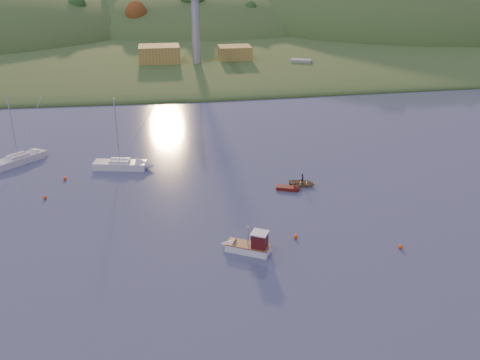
{
  "coord_description": "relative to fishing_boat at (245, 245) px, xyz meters",
  "views": [
    {
      "loc": [
        -8.02,
        -26.23,
        32.41
      ],
      "look_at": [
        1.65,
        38.29,
        3.58
      ],
      "focal_mm": 40.0,
      "sensor_mm": 36.0,
      "label": 1
    }
  ],
  "objects": [
    {
      "name": "fishing_boat",
      "position": [
        0.0,
        0.0,
        0.0
      ],
      "size": [
        6.05,
        4.43,
        3.76
      ],
      "rotation": [
        0.0,
        0.0,
        2.64
      ],
      "color": "white",
      "rests_on": "ground"
    },
    {
      "name": "red_tender",
      "position": [
        9.32,
        15.48,
        -0.58
      ],
      "size": [
        3.74,
        2.43,
        1.21
      ],
      "rotation": [
        0.0,
        0.0,
        -0.38
      ],
      "color": "#55140C",
      "rests_on": "ground"
    },
    {
      "name": "canoe",
      "position": [
        11.21,
        16.87,
        -0.43
      ],
      "size": [
        4.52,
        3.82,
        0.8
      ],
      "primitive_type": "imported",
      "rotation": [
        0.0,
        0.0,
        1.25
      ],
      "color": "#9C8356",
      "rests_on": "ground"
    },
    {
      "name": "sailboat_near",
      "position": [
        -31.88,
        32.08,
        -0.09
      ],
      "size": [
        7.69,
        7.5,
        11.47
      ],
      "rotation": [
        0.0,
        0.0,
        0.76
      ],
      "color": "silver",
      "rests_on": "ground"
    },
    {
      "name": "shed_east",
      "position": [
        12.62,
        97.91,
        3.57
      ],
      "size": [
        9.0,
        7.0,
        4.0
      ],
      "primitive_type": "cube",
      "color": "olive",
      "rests_on": "wharf"
    },
    {
      "name": "buoy_3",
      "position": [
        -23.53,
        24.1,
        -0.58
      ],
      "size": [
        0.5,
        0.5,
        0.5
      ],
      "primitive_type": "sphere",
      "color": "#FE4D0D",
      "rests_on": "ground"
    },
    {
      "name": "hill_center",
      "position": [
        9.62,
        183.91,
        -0.83
      ],
      "size": [
        140.0,
        120.0,
        36.0
      ],
      "primitive_type": "ellipsoid",
      "color": "#2A5220",
      "rests_on": "ground"
    },
    {
      "name": "sailboat_far",
      "position": [
        -15.55,
        27.5,
        -0.1
      ],
      "size": [
        8.49,
        4.04,
        11.32
      ],
      "rotation": [
        0.0,
        0.0,
        -0.2
      ],
      "color": "silver",
      "rests_on": "ground"
    },
    {
      "name": "shore_slope",
      "position": [
        -0.38,
        138.91,
        -0.83
      ],
      "size": [
        640.0,
        150.0,
        7.0
      ],
      "primitive_type": "ellipsoid",
      "color": "#2A5220",
      "rests_on": "ground"
    },
    {
      "name": "wharf",
      "position": [
        4.62,
        95.91,
        0.37
      ],
      "size": [
        42.0,
        16.0,
        2.4
      ],
      "primitive_type": "cube",
      "color": "slate",
      "rests_on": "ground"
    },
    {
      "name": "shed_west",
      "position": [
        -8.38,
        96.91,
        3.97
      ],
      "size": [
        11.0,
        8.0,
        4.8
      ],
      "primitive_type": "cube",
      "color": "olive",
      "rests_on": "wharf"
    },
    {
      "name": "hillside_trees",
      "position": [
        -0.38,
        158.91,
        -0.83
      ],
      "size": [
        280.0,
        50.0,
        32.0
      ],
      "primitive_type": null,
      "color": "#1E4F1C",
      "rests_on": "ground"
    },
    {
      "name": "hill_right",
      "position": [
        94.62,
        168.91,
        -0.83
      ],
      "size": [
        150.0,
        130.0,
        60.0
      ],
      "primitive_type": "ellipsoid",
      "color": "#2A5220",
      "rests_on": "ground"
    },
    {
      "name": "buoy_1",
      "position": [
        6.52,
        1.99,
        -0.58
      ],
      "size": [
        0.5,
        0.5,
        0.5
      ],
      "primitive_type": "sphere",
      "color": "#FE4D0D",
      "rests_on": "ground"
    },
    {
      "name": "paddler",
      "position": [
        11.21,
        16.87,
        -0.03
      ],
      "size": [
        0.55,
        0.68,
        1.61
      ],
      "primitive_type": "imported",
      "rotation": [
        0.0,
        0.0,
        1.25
      ],
      "color": "black",
      "rests_on": "ground"
    },
    {
      "name": "far_shore",
      "position": [
        -0.38,
        203.91,
        -0.83
      ],
      "size": [
        620.0,
        220.0,
        1.5
      ],
      "primitive_type": "cube",
      "color": "#2A5220",
      "rests_on": "ground"
    },
    {
      "name": "buoy_0",
      "position": [
        18.02,
        -2.1,
        -0.58
      ],
      "size": [
        0.5,
        0.5,
        0.5
      ],
      "primitive_type": "sphere",
      "color": "#FE4D0D",
      "rests_on": "ground"
    },
    {
      "name": "work_vessel",
      "position": [
        30.3,
        91.91,
        0.36
      ],
      "size": [
        13.82,
        8.9,
        3.35
      ],
      "rotation": [
        0.0,
        0.0,
        -0.36
      ],
      "color": "slate",
      "rests_on": "ground"
    },
    {
      "name": "dock_crane",
      "position": [
        1.62,
        92.3,
        16.34
      ],
      "size": [
        3.2,
        28.0,
        20.3
      ],
      "color": "#B7B7BC",
      "rests_on": "wharf"
    },
    {
      "name": "buoy_2",
      "position": [
        -25.3,
        17.75,
        -0.58
      ],
      "size": [
        0.5,
        0.5,
        0.5
      ],
      "primitive_type": "sphere",
      "color": "#FE4D0D",
      "rests_on": "ground"
    }
  ]
}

